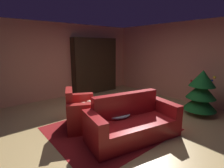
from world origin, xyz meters
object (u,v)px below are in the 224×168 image
(bookshelf_unit, at_px, (98,67))
(armchair_red, at_px, (80,113))
(couch_red, at_px, (132,124))
(decorated_tree, at_px, (201,92))
(coffee_table, at_px, (116,115))
(book_stack_on_table, at_px, (116,111))
(bottle_on_table, at_px, (110,109))

(bookshelf_unit, relative_size, armchair_red, 1.86)
(couch_red, distance_m, decorated_tree, 2.36)
(coffee_table, bearing_deg, decorated_tree, 73.09)
(decorated_tree, bearing_deg, coffee_table, -106.91)
(book_stack_on_table, bearing_deg, decorated_tree, 73.62)
(coffee_table, xyz_separation_m, decorated_tree, (0.73, 2.40, 0.25))
(armchair_red, xyz_separation_m, book_stack_on_table, (0.72, 0.47, 0.15))
(armchair_red, bearing_deg, decorated_tree, 63.61)
(coffee_table, height_order, bottle_on_table, bottle_on_table)
(bookshelf_unit, height_order, bottle_on_table, bookshelf_unit)
(armchair_red, xyz_separation_m, bottle_on_table, (0.69, 0.32, 0.24))
(decorated_tree, bearing_deg, couch_red, -97.77)
(bottle_on_table, bearing_deg, couch_red, 31.30)
(armchair_red, relative_size, coffee_table, 1.85)
(couch_red, relative_size, bottle_on_table, 6.22)
(bookshelf_unit, relative_size, couch_red, 1.07)
(bookshelf_unit, xyz_separation_m, bottle_on_table, (3.05, -1.83, -0.47))
(bookshelf_unit, xyz_separation_m, armchair_red, (2.36, -2.15, -0.71))
(bottle_on_table, distance_m, decorated_tree, 2.67)
(armchair_red, xyz_separation_m, decorated_tree, (1.43, 2.89, 0.31))
(couch_red, height_order, book_stack_on_table, couch_red)
(couch_red, xyz_separation_m, coffee_table, (-0.41, -0.09, 0.09))
(book_stack_on_table, distance_m, decorated_tree, 2.53)
(bookshelf_unit, bearing_deg, armchair_red, -42.38)
(book_stack_on_table, relative_size, decorated_tree, 0.18)
(decorated_tree, bearing_deg, bottle_on_table, -106.03)
(coffee_table, relative_size, book_stack_on_table, 2.78)
(bookshelf_unit, xyz_separation_m, book_stack_on_table, (3.08, -1.68, -0.57))
(bottle_on_table, relative_size, decorated_tree, 0.26)
(couch_red, relative_size, decorated_tree, 1.64)
(coffee_table, distance_m, decorated_tree, 2.52)
(bookshelf_unit, distance_m, coffee_table, 3.54)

